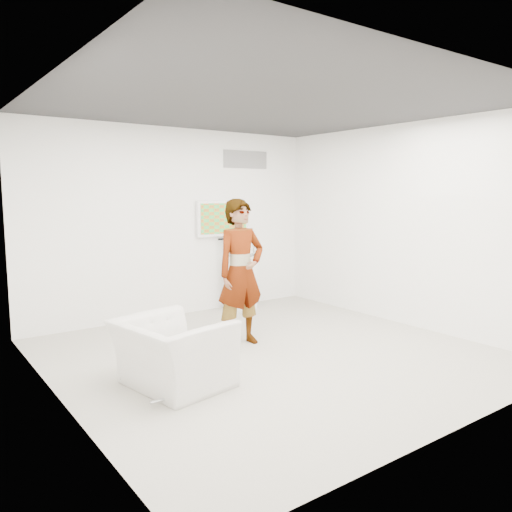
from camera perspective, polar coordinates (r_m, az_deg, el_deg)
name	(u,v)px	position (r m, az deg, el deg)	size (l,w,h in m)	color
room	(272,233)	(6.00, 1.83, 2.64)	(5.01, 5.01, 3.00)	#AEAAA0
tv	(223,218)	(8.49, -3.81, 4.33)	(1.00, 0.08, 0.60)	silver
logo_decal	(246,160)	(8.80, -1.20, 10.96)	(0.90, 0.02, 0.30)	slate
person	(241,272)	(6.47, -1.76, -1.89)	(0.70, 0.46, 1.91)	silver
armchair	(173,353)	(5.27, -9.51, -10.90)	(1.08, 0.94, 0.70)	silver
pedestal	(241,283)	(8.49, -1.74, -3.11)	(0.44, 0.44, 0.91)	white
floor_uplight	(232,300)	(8.63, -2.74, -5.06)	(0.18, 0.18, 0.28)	silver
vitrine	(241,247)	(8.40, -1.76, 1.09)	(0.34, 0.34, 0.34)	white
console	(241,250)	(8.40, -1.76, 0.63)	(0.05, 0.15, 0.21)	white
wii_remote	(249,213)	(6.66, -0.77, 4.97)	(0.03, 0.13, 0.03)	white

